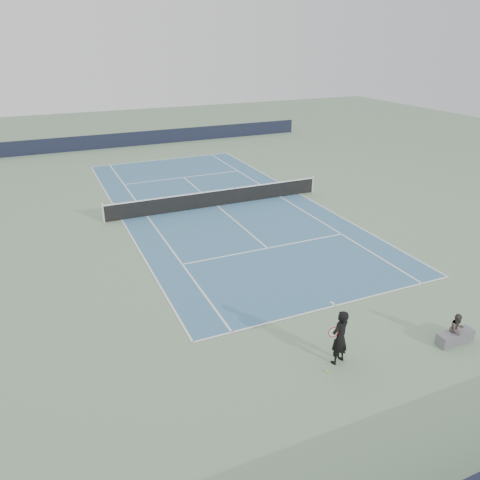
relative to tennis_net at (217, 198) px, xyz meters
name	(u,v)px	position (x,y,z in m)	size (l,w,h in m)	color
ground	(217,206)	(0.00, 0.00, -0.50)	(80.00, 80.00, 0.00)	gray
court_surface	(217,206)	(0.00, 0.00, -0.50)	(10.97, 23.77, 0.01)	teal
tennis_net	(217,198)	(0.00, 0.00, 0.00)	(12.90, 0.10, 1.07)	silver
windscreen_far	(144,138)	(0.00, 17.88, 0.10)	(30.00, 0.25, 1.20)	black
tennis_player	(340,337)	(-1.79, -14.56, 0.39)	(0.84, 0.66, 1.78)	black
tennis_ball	(327,371)	(-2.34, -14.85, -0.47)	(0.07, 0.07, 0.07)	yellow
spectator_bench	(456,333)	(2.21, -15.28, -0.14)	(1.29, 0.46, 1.09)	slate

